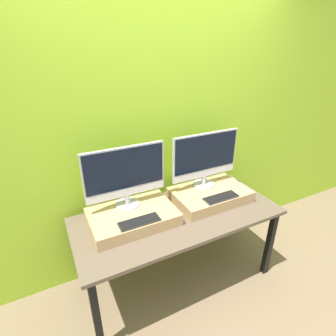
% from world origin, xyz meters
% --- Properties ---
extents(ground_plane, '(12.00, 12.00, 0.00)m').
position_xyz_m(ground_plane, '(0.00, 0.00, 0.00)').
color(ground_plane, '#756047').
extents(wall_back, '(8.00, 0.04, 2.60)m').
position_xyz_m(wall_back, '(0.00, 0.81, 1.30)').
color(wall_back, '#9ED12D').
rests_on(wall_back, ground_plane).
extents(workbench, '(1.69, 0.74, 0.72)m').
position_xyz_m(workbench, '(0.00, 0.37, 0.65)').
color(workbench, brown).
rests_on(workbench, ground_plane).
extents(wooden_riser_left, '(0.66, 0.44, 0.10)m').
position_xyz_m(wooden_riser_left, '(-0.37, 0.44, 0.77)').
color(wooden_riser_left, tan).
rests_on(wooden_riser_left, workbench).
extents(monitor_left, '(0.64, 0.20, 0.49)m').
position_xyz_m(monitor_left, '(-0.37, 0.55, 1.09)').
color(monitor_left, '#B2B2B7').
rests_on(monitor_left, wooden_riser_left).
extents(keyboard_left, '(0.30, 0.11, 0.01)m').
position_xyz_m(keyboard_left, '(-0.37, 0.29, 0.83)').
color(keyboard_left, '#2D2D2D').
rests_on(keyboard_left, wooden_riser_left).
extents(wooden_riser_right, '(0.66, 0.44, 0.10)m').
position_xyz_m(wooden_riser_right, '(0.37, 0.44, 0.77)').
color(wooden_riser_right, tan).
rests_on(wooden_riser_right, workbench).
extents(monitor_right, '(0.64, 0.20, 0.49)m').
position_xyz_m(monitor_right, '(0.37, 0.55, 1.09)').
color(monitor_right, '#B2B2B7').
rests_on(monitor_right, wooden_riser_right).
extents(keyboard_right, '(0.30, 0.11, 0.01)m').
position_xyz_m(keyboard_right, '(0.37, 0.29, 0.83)').
color(keyboard_right, '#2D2D2D').
rests_on(keyboard_right, wooden_riser_right).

